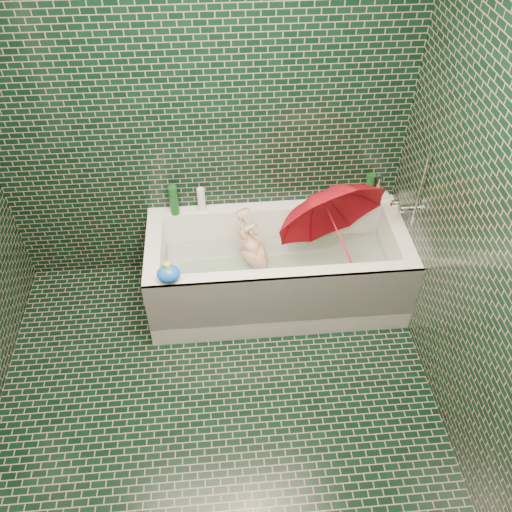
{
  "coord_description": "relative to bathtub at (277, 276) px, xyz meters",
  "views": [
    {
      "loc": [
        0.08,
        -1.54,
        2.88
      ],
      "look_at": [
        0.29,
        0.82,
        0.59
      ],
      "focal_mm": 38.0,
      "sensor_mm": 36.0,
      "label": 1
    }
  ],
  "objects": [
    {
      "name": "floor",
      "position": [
        -0.45,
        -1.01,
        -0.21
      ],
      "size": [
        2.8,
        2.8,
        0.0
      ],
      "primitive_type": "plane",
      "color": "black",
      "rests_on": "ground"
    },
    {
      "name": "wall_back",
      "position": [
        -0.45,
        0.39,
        1.04
      ],
      "size": [
        2.8,
        0.0,
        2.8
      ],
      "primitive_type": "plane",
      "rotation": [
        1.57,
        0.0,
        0.0
      ],
      "color": "black",
      "rests_on": "floor"
    },
    {
      "name": "wall_right",
      "position": [
        0.85,
        -1.01,
        1.04
      ],
      "size": [
        0.0,
        2.8,
        2.8
      ],
      "primitive_type": "plane",
      "rotation": [
        1.57,
        0.0,
        -1.57
      ],
      "color": "black",
      "rests_on": "floor"
    },
    {
      "name": "bathtub",
      "position": [
        0.0,
        0.0,
        0.0
      ],
      "size": [
        1.7,
        0.75,
        0.55
      ],
      "color": "white",
      "rests_on": "floor"
    },
    {
      "name": "bath_mat",
      "position": [
        0.0,
        0.02,
        -0.06
      ],
      "size": [
        1.35,
        0.47,
        0.01
      ],
      "primitive_type": "cube",
      "color": "green",
      "rests_on": "bathtub"
    },
    {
      "name": "water",
      "position": [
        0.0,
        0.02,
        0.09
      ],
      "size": [
        1.48,
        0.53,
        0.0
      ],
      "primitive_type": "cube",
      "color": "silver",
      "rests_on": "bathtub"
    },
    {
      "name": "faucet",
      "position": [
        0.81,
        0.01,
        0.56
      ],
      "size": [
        0.18,
        0.19,
        0.55
      ],
      "color": "silver",
      "rests_on": "wall_right"
    },
    {
      "name": "child",
      "position": [
        -0.12,
        0.04,
        0.1
      ],
      "size": [
        0.87,
        0.41,
        0.38
      ],
      "primitive_type": "imported",
      "rotation": [
        -1.34,
        0.0,
        -1.44
      ],
      "color": "tan",
      "rests_on": "bathtub"
    },
    {
      "name": "umbrella",
      "position": [
        0.37,
        -0.05,
        0.4
      ],
      "size": [
        0.97,
        1.04,
        1.05
      ],
      "primitive_type": "imported",
      "rotation": [
        0.5,
        -0.28,
        0.18
      ],
      "color": "red",
      "rests_on": "bathtub"
    },
    {
      "name": "soap_bottle_a",
      "position": [
        0.79,
        0.34,
        0.34
      ],
      "size": [
        0.11,
        0.11,
        0.23
      ],
      "primitive_type": "imported",
      "rotation": [
        0.0,
        0.0,
        0.2
      ],
      "color": "white",
      "rests_on": "bathtub"
    },
    {
      "name": "soap_bottle_b",
      "position": [
        0.69,
        0.34,
        0.34
      ],
      "size": [
        0.11,
        0.11,
        0.19
      ],
      "primitive_type": "imported",
      "rotation": [
        0.0,
        0.0,
        0.26
      ],
      "color": "#3F1E73",
      "rests_on": "bathtub"
    },
    {
      "name": "soap_bottle_c",
      "position": [
        0.66,
        0.34,
        0.34
      ],
      "size": [
        0.17,
        0.17,
        0.17
      ],
      "primitive_type": "imported",
      "rotation": [
        0.0,
        0.0,
        -0.43
      ],
      "color": "#134219",
      "rests_on": "bathtub"
    },
    {
      "name": "bottle_right_tall",
      "position": [
        0.66,
        0.34,
        0.45
      ],
      "size": [
        0.07,
        0.07,
        0.22
      ],
      "primitive_type": "cylinder",
      "rotation": [
        0.0,
        0.0,
        0.28
      ],
      "color": "#134219",
      "rests_on": "bathtub"
    },
    {
      "name": "bottle_right_pump",
      "position": [
        0.72,
        0.36,
        0.43
      ],
      "size": [
        0.06,
        0.06,
        0.18
      ],
      "primitive_type": "cylinder",
      "rotation": [
        0.0,
        0.0,
        -0.25
      ],
      "color": "silver",
      "rests_on": "bathtub"
    },
    {
      "name": "bottle_left_tall",
      "position": [
        -0.66,
        0.32,
        0.45
      ],
      "size": [
        0.06,
        0.06,
        0.22
      ],
      "primitive_type": "cylinder",
      "rotation": [
        0.0,
        0.0,
        -0.06
      ],
      "color": "#134219",
      "rests_on": "bathtub"
    },
    {
      "name": "bottle_left_short",
      "position": [
        -0.48,
        0.35,
        0.42
      ],
      "size": [
        0.07,
        0.07,
        0.17
      ],
      "primitive_type": "cylinder",
      "rotation": [
        0.0,
        0.0,
        0.34
      ],
      "color": "white",
      "rests_on": "bathtub"
    },
    {
      "name": "rubber_duck",
      "position": [
        0.53,
        0.34,
        0.38
      ],
      "size": [
        0.13,
        0.09,
        0.1
      ],
      "rotation": [
        0.0,
        0.0,
        0.22
      ],
      "color": "#FEF319",
      "rests_on": "bathtub"
    },
    {
      "name": "bath_toy",
      "position": [
        -0.69,
        -0.31,
        0.4
      ],
      "size": [
        0.17,
        0.15,
        0.14
      ],
      "rotation": [
        0.0,
        0.0,
        0.33
      ],
      "color": "blue",
      "rests_on": "bathtub"
    }
  ]
}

